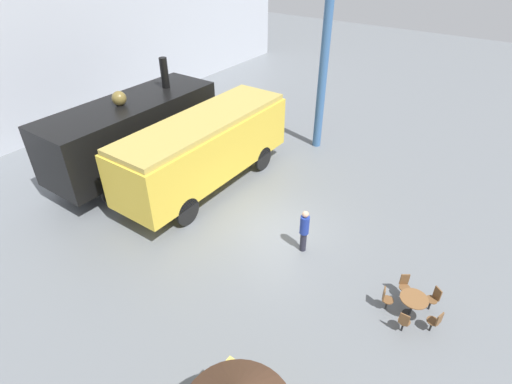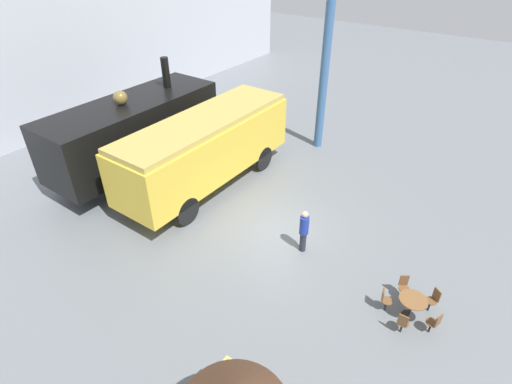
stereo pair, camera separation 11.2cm
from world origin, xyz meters
The scene contains 12 objects.
ground_plane centered at (0.00, 0.00, 0.00)m, with size 80.00×80.00×0.00m, color slate.
backdrop_wall centered at (0.00, 15.43, 4.50)m, with size 44.00×0.15×9.00m.
steam_locomotive centered at (0.12, 8.36, 2.14)m, with size 8.66×2.89×4.97m.
passenger_coach_vintage centered at (0.96, 4.58, 2.05)m, with size 8.98×2.72×3.37m.
cafe_table_near centered at (-1.14, -5.57, 0.59)m, with size 0.85×0.85×0.76m.
cafe_chair_0 centered at (-0.50, -6.04, 0.51)m, with size 0.40×0.40×0.87m.
cafe_chair_1 centered at (-0.49, -5.10, 0.51)m, with size 0.40×0.40×0.87m.
cafe_chair_2 centered at (-1.38, -4.81, 0.51)m, with size 0.37×0.39×0.87m.
cafe_chair_3 centered at (-1.94, -5.56, 0.51)m, with size 0.36×0.36×0.87m.
cafe_chair_4 centered at (-1.39, -6.32, 0.51)m, with size 0.37×0.39×0.87m.
visitor_person centered at (-0.43, -1.32, 0.98)m, with size 0.34×0.34×1.79m.
support_pillar centered at (7.54, 2.36, 4.00)m, with size 0.44×0.44×8.00m.
Camera 2 is at (-10.61, -6.50, 10.20)m, focal length 28.00 mm.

